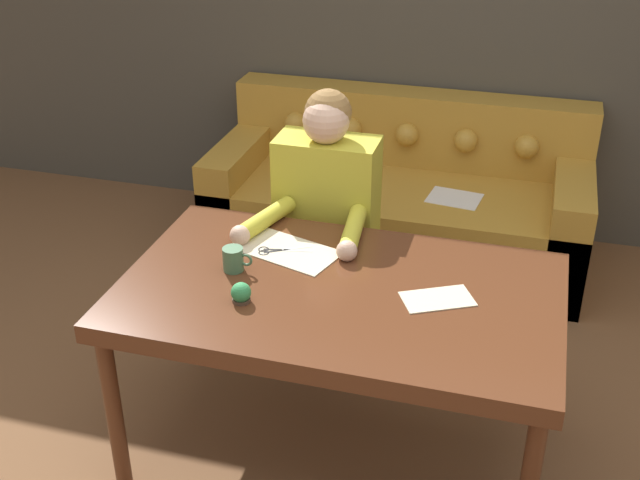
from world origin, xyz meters
The scene contains 10 objects.
ground_plane centered at (0.00, 0.00, 0.00)m, with size 16.00×16.00×0.00m, color brown.
wall_back centered at (0.00, 2.20, 1.30)m, with size 8.00×0.06×2.60m.
dining_table centered at (-0.11, 0.08, 0.69)m, with size 1.55×0.94×0.76m.
couch centered at (-0.20, 1.76, 0.30)m, with size 2.03×0.89×0.85m.
person centered at (-0.33, 0.71, 0.64)m, with size 0.51×0.62×1.26m.
pattern_paper_main centered at (-0.37, 0.28, 0.76)m, with size 0.44×0.32×0.00m.
pattern_paper_offcut centered at (0.24, 0.09, 0.76)m, with size 0.28×0.24×0.00m.
scissors centered at (-0.41, 0.26, 0.76)m, with size 0.21×0.13×0.01m.
mug centered at (-0.51, 0.09, 0.80)m, with size 0.11×0.08×0.09m.
pin_cushion centered at (-0.41, -0.10, 0.79)m, with size 0.07×0.07×0.07m.
Camera 1 is at (0.49, -2.26, 2.25)m, focal length 45.00 mm.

